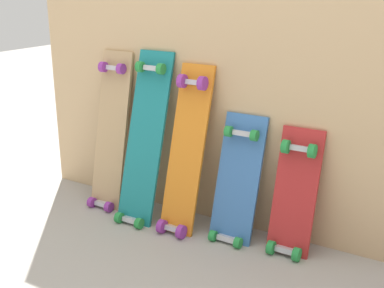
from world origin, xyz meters
name	(u,v)px	position (x,y,z in m)	size (l,w,h in m)	color
ground_plane	(199,219)	(0.00, 0.00, 0.00)	(12.00, 12.00, 0.00)	#9E9991
plywood_wall_panel	(207,69)	(0.00, 0.07, 0.76)	(2.02, 0.04, 1.53)	tan
skateboard_natural	(111,137)	(-0.51, -0.06, 0.38)	(0.19, 0.25, 0.89)	tan
skateboard_teal	(144,145)	(-0.26, -0.10, 0.38)	(0.20, 0.32, 0.91)	#197A7F
skateboard_orange	(185,156)	(-0.03, -0.09, 0.36)	(0.18, 0.30, 0.86)	orange
skateboard_blue	(237,186)	(0.24, -0.06, 0.25)	(0.21, 0.24, 0.65)	#386BAD
skateboard_red	(294,199)	(0.51, -0.04, 0.24)	(0.19, 0.21, 0.62)	#B22626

